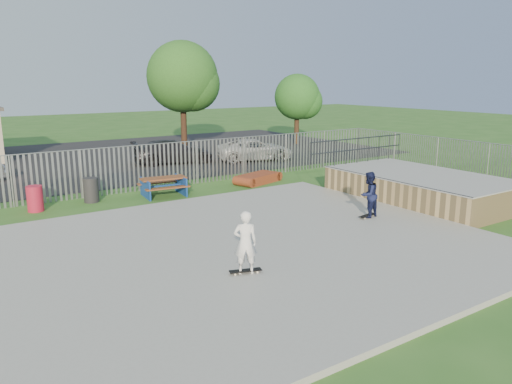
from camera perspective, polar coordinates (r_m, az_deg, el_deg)
ground at (r=14.14m, az=-2.98°, el=-6.98°), size 120.00×120.00×0.00m
concrete_slab at (r=14.12m, az=-2.98°, el=-6.69°), size 15.00×12.00×0.15m
quarter_pipe at (r=20.96m, az=18.29°, el=0.54°), size 5.50×7.05×2.19m
fence at (r=18.22m, az=-7.74°, el=0.72°), size 26.04×16.02×2.00m
picnic_table at (r=21.13m, az=-10.53°, el=0.63°), size 2.00×1.71×0.78m
funbox at (r=23.41m, az=0.23°, el=1.57°), size 2.30×1.62×0.42m
trash_bin_red at (r=20.05m, az=-23.95°, el=-0.70°), size 0.57×0.57×0.95m
trash_bin_grey at (r=20.75m, az=-18.34°, el=0.22°), size 0.59×0.59×0.98m
parking_lot at (r=31.55m, az=-21.06°, el=3.29°), size 40.00×18.00×0.02m
car_dark at (r=29.06m, az=-9.48°, el=4.56°), size 4.85×2.80×1.32m
car_white at (r=29.74m, az=-0.12°, el=4.86°), size 4.95×3.33×1.26m
tree_mid at (r=34.25m, az=-8.43°, el=12.89°), size 4.70×4.70×7.25m
tree_right at (r=37.33m, az=4.72°, el=10.76°), size 3.33×3.33×5.13m
skateboard_a at (r=17.53m, az=12.62°, el=-2.69°), size 0.82×0.34×0.08m
skateboard_b at (r=12.34m, az=-1.21°, el=-9.08°), size 0.82×0.44×0.08m
skater_navy at (r=17.35m, az=12.74°, el=-0.31°), size 0.86×0.72×1.58m
skater_white at (r=12.08m, az=-1.23°, el=-5.78°), size 0.68×0.60×1.58m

